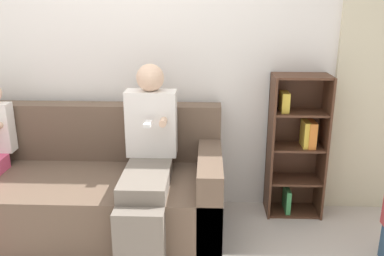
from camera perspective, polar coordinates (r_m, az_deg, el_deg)
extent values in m
cube|color=silver|center=(3.35, -9.15, 10.04)|extent=(10.00, 0.06, 2.55)
cube|color=beige|center=(3.52, 24.57, 6.53)|extent=(0.64, 0.04, 2.24)
cube|color=brown|center=(3.16, -15.59, -10.89)|extent=(2.09, 0.74, 0.46)
cube|color=brown|center=(3.47, -13.65, -4.01)|extent=(2.09, 0.18, 0.91)
cube|color=brown|center=(2.97, 2.47, -9.93)|extent=(0.17, 0.74, 0.66)
cube|color=#70665B|center=(2.68, -7.37, -15.81)|extent=(0.32, 0.12, 0.46)
cube|color=#70665B|center=(2.84, -6.49, -7.31)|extent=(0.32, 0.55, 0.11)
cube|color=white|center=(3.06, -5.70, 0.68)|extent=(0.38, 0.17, 0.50)
sphere|color=beige|center=(2.98, -5.89, 7.04)|extent=(0.20, 0.20, 0.20)
cylinder|color=beige|center=(2.91, -4.06, 0.83)|extent=(0.05, 0.10, 0.05)
cube|color=white|center=(2.87, -6.21, 0.57)|extent=(0.05, 0.12, 0.02)
cube|color=#4C2D1E|center=(3.31, 10.91, -2.57)|extent=(0.02, 0.28, 1.16)
cube|color=#4C2D1E|center=(3.40, 17.94, -2.58)|extent=(0.02, 0.28, 1.16)
cube|color=#4C2D1E|center=(3.47, 14.03, -1.84)|extent=(0.44, 0.02, 1.16)
cube|color=#4C2D1E|center=(3.58, 13.78, -11.18)|extent=(0.40, 0.25, 0.02)
cube|color=#4C2D1E|center=(3.46, 14.11, -7.02)|extent=(0.40, 0.25, 0.02)
cube|color=#4C2D1E|center=(3.35, 14.47, -2.58)|extent=(0.40, 0.25, 0.02)
cube|color=#4C2D1E|center=(3.27, 14.84, 2.12)|extent=(0.40, 0.25, 0.02)
cube|color=#4C2D1E|center=(3.21, 15.23, 7.02)|extent=(0.40, 0.25, 0.02)
cube|color=gold|center=(3.33, 15.59, -0.75)|extent=(0.05, 0.16, 0.21)
cube|color=orange|center=(3.34, 16.31, -0.77)|extent=(0.06, 0.18, 0.21)
cube|color=#429956|center=(3.52, 13.14, -9.66)|extent=(0.04, 0.20, 0.20)
cube|color=gold|center=(3.22, 12.85, 3.62)|extent=(0.06, 0.15, 0.15)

